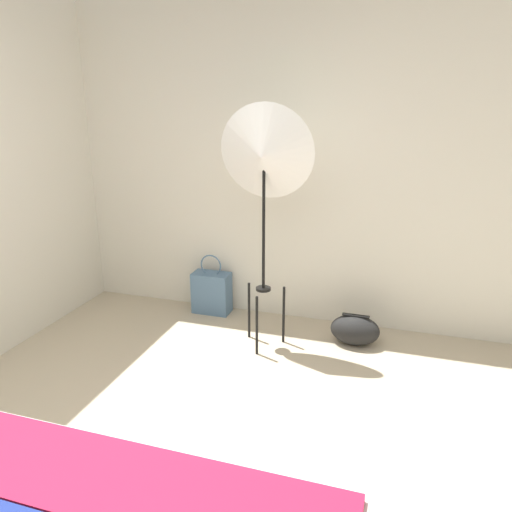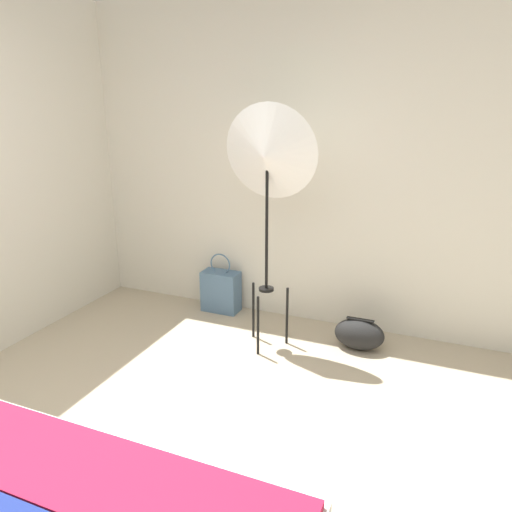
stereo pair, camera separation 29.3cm
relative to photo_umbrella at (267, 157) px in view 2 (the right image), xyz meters
The scene contains 4 objects.
wall_back 0.62m from the photo_umbrella, 95.82° to the left, with size 8.00×0.05×2.60m.
photo_umbrella is the anchor object (origin of this frame).
tote_bag 1.46m from the photo_umbrella, 143.78° to the left, with size 0.33×0.17×0.53m.
duffel_bag 1.49m from the photo_umbrella, 17.85° to the left, with size 0.38×0.23×0.24m.
Camera 2 is at (1.33, -1.26, 1.84)m, focal length 35.00 mm.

